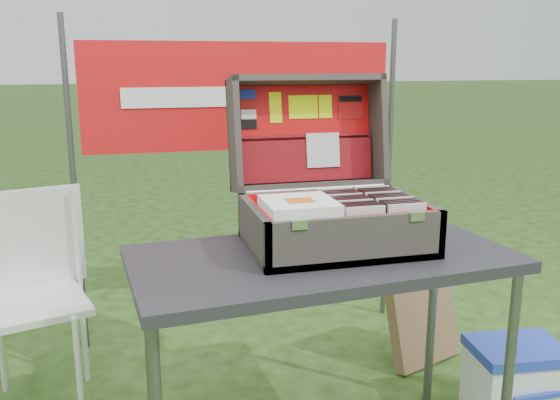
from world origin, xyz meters
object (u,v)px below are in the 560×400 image
object	(u,v)px
cardboard_box	(423,321)
chair	(32,307)
table	(320,361)
cooler	(515,380)
suitcase	(331,163)

from	to	relation	value
cardboard_box	chair	bearing A→B (deg)	158.49
table	cooler	bearing A→B (deg)	-0.77
table	chair	world-z (taller)	chair
table	cardboard_box	xyz separation A→B (m)	(0.74, 0.60, -0.20)
suitcase	cardboard_box	size ratio (longest dim) A/B	1.47
chair	cooler	bearing A→B (deg)	-32.53
chair	table	bearing A→B (deg)	-47.17
cardboard_box	cooler	bearing A→B (deg)	-94.82
suitcase	cooler	bearing A→B (deg)	-3.79
table	cardboard_box	size ratio (longest dim) A/B	3.10
table	suitcase	world-z (taller)	suitcase
chair	cardboard_box	size ratio (longest dim) A/B	2.20
suitcase	table	bearing A→B (deg)	-120.27
cooler	chair	distance (m)	2.06
suitcase	cardboard_box	distance (m)	1.23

